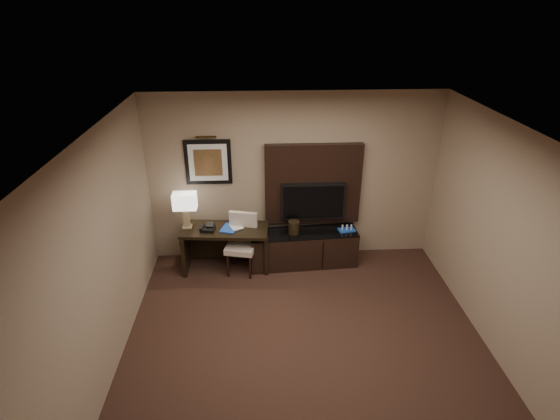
{
  "coord_description": "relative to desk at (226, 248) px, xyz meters",
  "views": [
    {
      "loc": [
        -0.53,
        -3.8,
        3.93
      ],
      "look_at": [
        -0.25,
        1.8,
        1.15
      ],
      "focal_mm": 28.0,
      "sensor_mm": 36.0,
      "label": 1
    }
  ],
  "objects": [
    {
      "name": "ice_bucket",
      "position": [
        1.07,
        0.04,
        0.33
      ],
      "size": [
        0.21,
        0.21,
        0.2
      ],
      "primitive_type": "cylinder",
      "rotation": [
        0.0,
        0.0,
        -0.21
      ],
      "color": "black",
      "rests_on": "credenza"
    },
    {
      "name": "table_lamp",
      "position": [
        -0.58,
        0.08,
        0.62
      ],
      "size": [
        0.37,
        0.26,
        0.54
      ],
      "primitive_type": null,
      "rotation": [
        0.0,
        0.0,
        0.21
      ],
      "color": "tan",
      "rests_on": "desk"
    },
    {
      "name": "picture_light",
      "position": [
        -0.22,
        0.34,
        1.7
      ],
      "size": [
        0.04,
        0.04,
        0.3
      ],
      "primitive_type": "cylinder",
      "color": "#413014",
      "rests_on": "wall_back"
    },
    {
      "name": "desk",
      "position": [
        0.0,
        0.0,
        0.0
      ],
      "size": [
        1.36,
        0.67,
        0.71
      ],
      "primitive_type": "cube",
      "rotation": [
        0.0,
        0.0,
        -0.08
      ],
      "color": "black",
      "rests_on": "floor"
    },
    {
      "name": "blue_folder",
      "position": [
        0.08,
        -0.01,
        0.36
      ],
      "size": [
        0.3,
        0.35,
        0.02
      ],
      "primitive_type": "cube",
      "rotation": [
        0.0,
        0.0,
        -0.3
      ],
      "color": "blue",
      "rests_on": "desk"
    },
    {
      "name": "wall_back",
      "position": [
        1.08,
        0.4,
        1.0
      ],
      "size": [
        4.5,
        0.01,
        2.7
      ],
      "primitive_type": "cube",
      "color": "gray",
      "rests_on": "floor"
    },
    {
      "name": "desk_chair",
      "position": [
        0.24,
        -0.12,
        0.1
      ],
      "size": [
        0.53,
        0.58,
        0.91
      ],
      "primitive_type": null,
      "rotation": [
        0.0,
        0.0,
        -0.22
      ],
      "color": "beige",
      "rests_on": "floor"
    },
    {
      "name": "wall_left",
      "position": [
        -1.17,
        -2.1,
        1.0
      ],
      "size": [
        0.01,
        5.0,
        2.7
      ],
      "primitive_type": "cube",
      "color": "gray",
      "rests_on": "floor"
    },
    {
      "name": "ceiling",
      "position": [
        1.08,
        -2.1,
        2.35
      ],
      "size": [
        4.5,
        5.0,
        0.01
      ],
      "primitive_type": "cube",
      "color": "silver",
      "rests_on": "wall_back"
    },
    {
      "name": "wall_right",
      "position": [
        3.33,
        -2.1,
        1.0
      ],
      "size": [
        0.01,
        5.0,
        2.7
      ],
      "primitive_type": "cube",
      "color": "gray",
      "rests_on": "floor"
    },
    {
      "name": "credenza",
      "position": [
        1.23,
        0.05,
        -0.06
      ],
      "size": [
        1.71,
        0.57,
        0.58
      ],
      "primitive_type": "cube",
      "rotation": [
        0.0,
        0.0,
        0.06
      ],
      "color": "black",
      "rests_on": "floor"
    },
    {
      "name": "tv_wall_panel",
      "position": [
        1.38,
        0.34,
        0.92
      ],
      "size": [
        1.5,
        0.12,
        1.3
      ],
      "primitive_type": "cube",
      "color": "black",
      "rests_on": "wall_back"
    },
    {
      "name": "minibar_tray",
      "position": [
        1.91,
        0.07,
        0.27
      ],
      "size": [
        0.29,
        0.2,
        0.09
      ],
      "primitive_type": null,
      "rotation": [
        0.0,
        0.0,
        0.19
      ],
      "color": "#1A47AE",
      "rests_on": "credenza"
    },
    {
      "name": "desk_phone",
      "position": [
        -0.25,
        -0.04,
        0.4
      ],
      "size": [
        0.23,
        0.21,
        0.1
      ],
      "primitive_type": null,
      "rotation": [
        0.0,
        0.0,
        -0.13
      ],
      "color": "black",
      "rests_on": "desk"
    },
    {
      "name": "floor",
      "position": [
        1.08,
        -2.1,
        -0.36
      ],
      "size": [
        4.5,
        5.0,
        0.01
      ],
      "primitive_type": "cube",
      "color": "black",
      "rests_on": "ground"
    },
    {
      "name": "tv",
      "position": [
        1.38,
        0.24,
        0.67
      ],
      "size": [
        1.0,
        0.08,
        0.6
      ],
      "primitive_type": "cube",
      "color": "black",
      "rests_on": "tv_wall_panel"
    },
    {
      "name": "artwork",
      "position": [
        -0.22,
        0.38,
        1.3
      ],
      "size": [
        0.7,
        0.04,
        0.7
      ],
      "primitive_type": "cube",
      "color": "black",
      "rests_on": "wall_back"
    },
    {
      "name": "book",
      "position": [
        0.1,
        -0.0,
        0.47
      ],
      "size": [
        0.17,
        0.09,
        0.23
      ],
      "primitive_type": "imported",
      "rotation": [
        0.0,
        0.0,
        0.39
      ],
      "color": "gray",
      "rests_on": "desk"
    }
  ]
}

